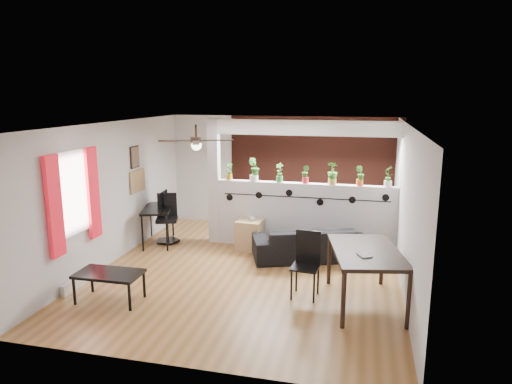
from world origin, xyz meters
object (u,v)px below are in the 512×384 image
(potted_plant_4, at_px, (333,173))
(potted_plant_1, at_px, (254,169))
(office_chair, at_px, (167,221))
(dining_table, at_px, (366,256))
(sofa, at_px, (310,243))
(potted_plant_0, at_px, (229,171))
(potted_plant_5, at_px, (360,175))
(folding_chair, at_px, (307,258))
(computer_desk, at_px, (158,211))
(potted_plant_6, at_px, (388,176))
(potted_plant_3, at_px, (306,174))
(ceiling_fan, at_px, (196,142))
(potted_plant_2, at_px, (279,172))
(cup, at_px, (252,219))
(cube_shelf, at_px, (250,235))
(coffee_table, at_px, (109,276))

(potted_plant_4, bearing_deg, potted_plant_1, -180.00)
(office_chair, bearing_deg, dining_table, -26.72)
(sofa, bearing_deg, potted_plant_0, -37.81)
(potted_plant_4, bearing_deg, potted_plant_0, 180.00)
(potted_plant_5, bearing_deg, folding_chair, -108.33)
(potted_plant_5, xyz_separation_m, computer_desk, (-4.08, -0.41, -0.86))
(potted_plant_6, relative_size, folding_chair, 0.40)
(potted_plant_4, distance_m, sofa, 1.45)
(potted_plant_6, bearing_deg, potted_plant_1, -180.00)
(potted_plant_5, bearing_deg, potted_plant_3, -180.00)
(potted_plant_0, bearing_deg, ceiling_fan, -90.64)
(potted_plant_6, distance_m, office_chair, 4.61)
(office_chair, bearing_deg, potted_plant_4, 4.73)
(potted_plant_2, distance_m, potted_plant_4, 1.05)
(potted_plant_6, bearing_deg, sofa, -157.60)
(ceiling_fan, distance_m, office_chair, 2.72)
(computer_desk, distance_m, folding_chair, 3.80)
(potted_plant_3, relative_size, dining_table, 0.21)
(folding_chair, bearing_deg, sofa, 95.00)
(potted_plant_5, xyz_separation_m, folding_chair, (-0.73, -2.21, -0.95))
(potted_plant_6, bearing_deg, computer_desk, -174.91)
(ceiling_fan, relative_size, potted_plant_4, 2.67)
(cup, xyz_separation_m, folding_chair, (1.33, -1.87, -0.04))
(potted_plant_2, xyz_separation_m, potted_plant_4, (1.05, 0.00, 0.03))
(folding_chair, bearing_deg, computer_desk, 151.69)
(ceiling_fan, height_order, sofa, ceiling_fan)
(potted_plant_2, relative_size, office_chair, 0.38)
(ceiling_fan, height_order, office_chair, ceiling_fan)
(sofa, height_order, dining_table, dining_table)
(potted_plant_4, xyz_separation_m, sofa, (-0.35, -0.58, -1.29))
(cube_shelf, bearing_deg, cup, 4.27)
(office_chair, bearing_deg, ceiling_fan, -49.89)
(potted_plant_2, distance_m, folding_chair, 2.55)
(computer_desk, distance_m, coffee_table, 2.78)
(potted_plant_1, xyz_separation_m, sofa, (1.23, -0.58, -1.30))
(potted_plant_5, distance_m, office_chair, 4.09)
(potted_plant_4, xyz_separation_m, office_chair, (-3.41, -0.28, -1.14))
(potted_plant_1, distance_m, folding_chair, 2.79)
(potted_plant_1, height_order, cube_shelf, potted_plant_1)
(potted_plant_2, xyz_separation_m, office_chair, (-2.35, -0.28, -1.11))
(ceiling_fan, relative_size, cup, 10.56)
(ceiling_fan, relative_size, potted_plant_0, 3.30)
(office_chair, height_order, folding_chair, office_chair)
(coffee_table, bearing_deg, potted_plant_5, 40.95)
(potted_plant_3, distance_m, potted_plant_5, 1.05)
(cube_shelf, height_order, computer_desk, computer_desk)
(cup, xyz_separation_m, office_chair, (-1.87, 0.06, -0.20))
(potted_plant_5, xyz_separation_m, office_chair, (-3.93, -0.28, -1.11))
(computer_desk, bearing_deg, office_chair, 41.48)
(office_chair, relative_size, folding_chair, 1.00)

